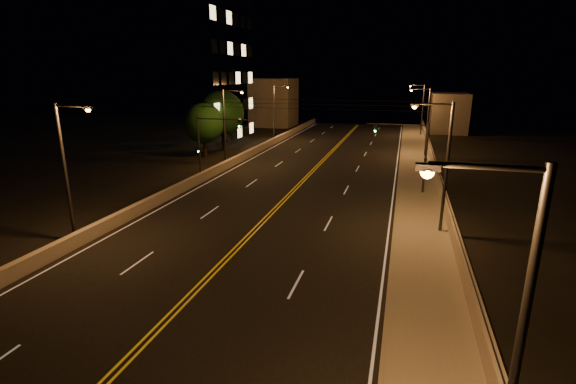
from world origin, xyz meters
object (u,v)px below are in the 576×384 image
(streetlight_3, at_px, (421,106))
(traffic_signal_right, at_px, (414,150))
(tree_1, at_px, (222,113))
(tree_0, at_px, (204,123))
(streetlight_0, at_px, (507,324))
(streetlight_4, at_px, (68,164))
(traffic_signal_left, at_px, (208,141))
(streetlight_1, at_px, (442,160))
(streetlight_6, at_px, (276,109))
(streetlight_5, at_px, (227,122))
(streetlight_2, at_px, (425,118))
(building_tower, at_px, (153,36))

(streetlight_3, distance_m, traffic_signal_right, 36.48)
(streetlight_3, bearing_deg, tree_1, -141.52)
(tree_0, bearing_deg, streetlight_0, -55.54)
(streetlight_4, height_order, traffic_signal_right, streetlight_4)
(tree_0, bearing_deg, traffic_signal_left, -61.64)
(streetlight_1, xyz_separation_m, streetlight_6, (-21.40, 34.54, 0.00))
(streetlight_0, height_order, streetlight_1, same)
(traffic_signal_right, height_order, traffic_signal_left, same)
(streetlight_0, distance_m, traffic_signal_right, 27.33)
(streetlight_0, relative_size, tree_1, 1.07)
(streetlight_1, distance_m, streetlight_6, 40.63)
(streetlight_1, distance_m, streetlight_5, 26.77)
(streetlight_2, height_order, streetlight_3, same)
(streetlight_4, relative_size, building_tower, 0.27)
(streetlight_4, distance_m, traffic_signal_left, 16.29)
(streetlight_2, xyz_separation_m, traffic_signal_right, (-1.50, -17.66, -1.01))
(streetlight_6, distance_m, building_tower, 19.93)
(tree_1, bearing_deg, streetlight_0, -59.00)
(tree_0, relative_size, tree_1, 0.84)
(streetlight_5, bearing_deg, traffic_signal_left, -81.02)
(traffic_signal_right, height_order, tree_1, tree_1)
(traffic_signal_right, bearing_deg, streetlight_2, 85.16)
(streetlight_3, bearing_deg, streetlight_2, -90.00)
(streetlight_5, relative_size, tree_0, 1.27)
(streetlight_1, bearing_deg, traffic_signal_left, 155.78)
(tree_1, bearing_deg, tree_0, -93.20)
(streetlight_6, xyz_separation_m, building_tower, (-15.68, -6.86, 10.20))
(streetlight_4, relative_size, streetlight_6, 1.00)
(streetlight_4, distance_m, tree_0, 27.54)
(traffic_signal_right, bearing_deg, streetlight_6, 128.08)
(traffic_signal_left, distance_m, tree_0, 12.38)
(streetlight_2, relative_size, streetlight_3, 1.00)
(tree_1, bearing_deg, building_tower, 166.41)
(streetlight_1, bearing_deg, streetlight_2, 90.00)
(traffic_signal_left, xyz_separation_m, tree_1, (-5.60, 15.84, 1.09))
(streetlight_4, height_order, streetlight_6, same)
(building_tower, xyz_separation_m, tree_0, (10.90, -7.66, -10.93))
(streetlight_5, height_order, streetlight_6, same)
(streetlight_0, bearing_deg, traffic_signal_right, 93.14)
(streetlight_3, relative_size, tree_1, 1.07)
(traffic_signal_right, distance_m, traffic_signal_left, 18.81)
(streetlight_5, xyz_separation_m, streetlight_6, (0.00, 18.46, 0.00))
(streetlight_6, relative_size, traffic_signal_left, 1.37)
(traffic_signal_left, bearing_deg, streetlight_2, 41.02)
(streetlight_1, bearing_deg, tree_1, 136.05)
(streetlight_3, distance_m, tree_0, 36.59)
(streetlight_3, xyz_separation_m, streetlight_5, (-21.40, -29.49, 0.00))
(streetlight_2, bearing_deg, streetlight_3, 90.00)
(streetlight_4, xyz_separation_m, streetlight_5, (0.00, 23.16, 0.00))
(traffic_signal_left, bearing_deg, traffic_signal_right, 0.00)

